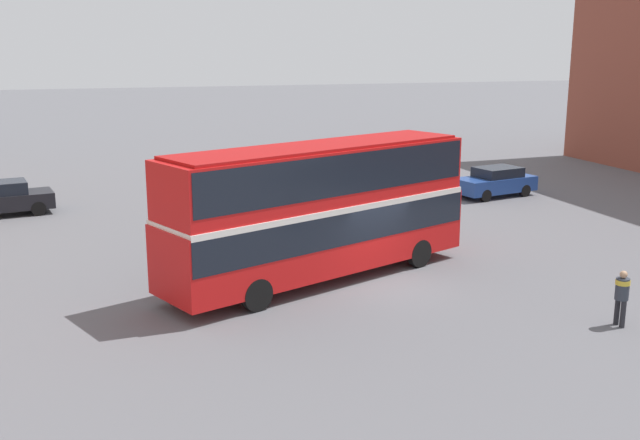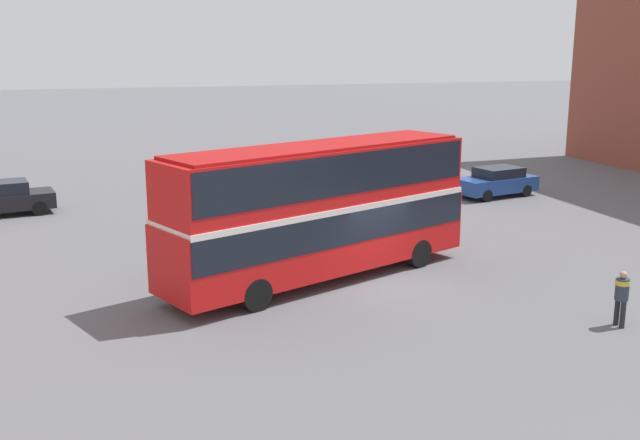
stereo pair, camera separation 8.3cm
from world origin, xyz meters
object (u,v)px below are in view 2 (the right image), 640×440
at_px(parked_car_kerb_far, 7,198).
at_px(double_decker_bus, 320,203).
at_px(pedestrian_foreground, 622,293).
at_px(parked_car_kerb_near, 496,182).

bearing_deg(parked_car_kerb_far, double_decker_bus, -60.96).
relative_size(pedestrian_foreground, parked_car_kerb_near, 0.35).
bearing_deg(parked_car_kerb_near, double_decker_bus, 27.37).
bearing_deg(pedestrian_foreground, double_decker_bus, -45.03).
height_order(double_decker_bus, pedestrian_foreground, double_decker_bus).
xyz_separation_m(double_decker_bus, parked_car_kerb_far, (-10.95, 13.76, -1.83)).
bearing_deg(double_decker_bus, pedestrian_foreground, -66.90).
relative_size(double_decker_bus, parked_car_kerb_near, 2.48).
xyz_separation_m(double_decker_bus, parked_car_kerb_near, (13.02, 10.75, -1.85)).
xyz_separation_m(pedestrian_foreground, parked_car_kerb_near, (6.26, 17.43, -0.22)).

